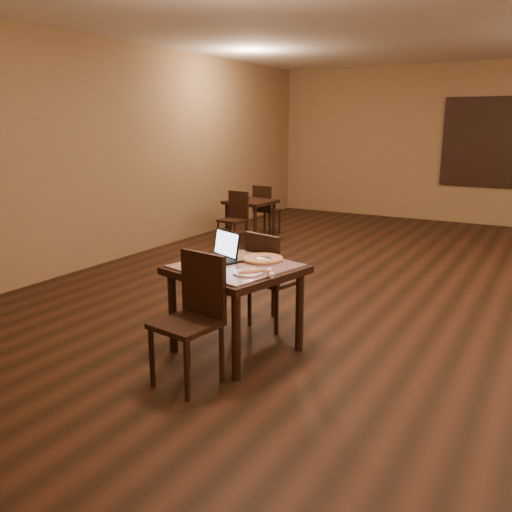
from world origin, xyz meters
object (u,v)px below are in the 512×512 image
Objects in this scene: tiled_table at (236,277)px; other_table_b_chair_far at (265,207)px; pizza_pan at (263,260)px; laptop at (223,252)px; other_table_b_chair_near at (235,215)px; chair_main_near at (194,311)px; chair_main_far at (269,275)px; other_table_b at (251,207)px.

tiled_table is 5.00m from other_table_b_chair_far.
pizza_pan is at bearing 122.96° from other_table_b_chair_far.
laptop is 4.83m from other_table_b_chair_far.
other_table_b_chair_far is at bearing 137.46° from laptop.
other_table_b_chair_near reaches higher than pizza_pan.
chair_main_far is at bearing 100.14° from chair_main_near.
other_table_b_chair_far is (-0.01, 1.00, 0.00)m from other_table_b_chair_near.
other_table_b_chair_near is (-2.16, 2.87, -0.04)m from chair_main_far.
chair_main_far is 1.22× the size of other_table_b.
chair_main_far is 1.08× the size of other_table_b_chair_near.
chair_main_near is at bearing -97.14° from pizza_pan.
laptop is 0.55× the size of other_table_b.
other_table_b is at bearing 124.15° from chair_main_near.
chair_main_far is 4.01m from other_table_b.
pizza_pan is at bearing -50.33° from other_table_b_chair_near.
pizza_pan is 0.44× the size of other_table_b.
tiled_table is 2.66× the size of laptop.
chair_main_near is 1.24m from chair_main_far.
pizza_pan is at bearing 45.81° from laptop.
chair_main_far is (-0.02, 0.62, -0.14)m from tiled_table.
chair_main_near is at bearing 117.78° from other_table_b_chair_far.
chair_main_near is 1.06× the size of chair_main_far.
laptop is at bearing -58.52° from other_table_b.
chair_main_near is at bearing -50.49° from laptop.
other_table_b_chair_far is (-2.17, 3.87, -0.04)m from chair_main_far.
tiled_table is 1.20× the size of chair_main_far.
other_table_b_chair_near is at bearing 135.38° from tiled_table.
chair_main_far reaches higher than pizza_pan.
pizza_pan is at bearing 76.88° from tiled_table.
chair_main_far reaches higher than other_table_b.
tiled_table is at bearing -56.88° from other_table_b.
tiled_table is at bearing -53.63° from other_table_b_chair_near.
chair_main_near is at bearing -75.35° from tiled_table.
laptop reaches higher than other_table_b.
tiled_table is 0.28m from laptop.
chair_main_near is 1.15× the size of other_table_b_chair_near.
chair_main_far is at bearing 93.70° from laptop.
chair_main_far is at bearing -48.64° from other_table_b_chair_near.
chair_main_near is (0.01, -0.61, -0.11)m from tiled_table.
chair_main_near is 1.30× the size of other_table_b.
other_table_b_chair_far is (-2.31, 4.25, -0.28)m from pizza_pan.
other_table_b_chair_far is (-2.20, 5.10, -0.07)m from chair_main_near.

